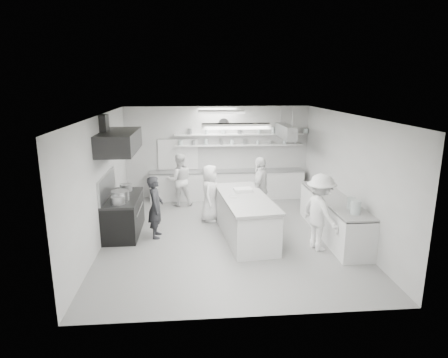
{
  "coord_description": "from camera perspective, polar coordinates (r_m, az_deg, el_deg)",
  "views": [
    {
      "loc": [
        -0.84,
        -9.02,
        3.74
      ],
      "look_at": [
        -0.03,
        0.6,
        1.31
      ],
      "focal_mm": 30.85,
      "sensor_mm": 36.0,
      "label": 1
    }
  ],
  "objects": [
    {
      "name": "pot_rack",
      "position": [
        11.86,
        9.15,
        6.96
      ],
      "size": [
        0.3,
        1.6,
        0.4
      ],
      "primitive_type": "cube",
      "color": "#A1A3A5",
      "rests_on": "ceiling"
    },
    {
      "name": "cook_back",
      "position": [
        11.94,
        -6.63,
        -0.12
      ],
      "size": [
        0.89,
        0.74,
        1.64
      ],
      "primitive_type": "imported",
      "rotation": [
        0.0,
        0.0,
        -2.98
      ],
      "color": "white",
      "rests_on": "floor"
    },
    {
      "name": "ceiling",
      "position": [
        9.09,
        0.51,
        9.51
      ],
      "size": [
        6.0,
        7.0,
        0.02
      ],
      "primitive_type": "cube",
      "color": "silver",
      "rests_on": "wall_back"
    },
    {
      "name": "prep_island",
      "position": [
        9.54,
        3.13,
        -5.78
      ],
      "size": [
        1.28,
        2.79,
        0.99
      ],
      "primitive_type": "cube",
      "rotation": [
        0.0,
        0.0,
        0.11
      ],
      "color": "silver",
      "rests_on": "floor"
    },
    {
      "name": "wall_front",
      "position": [
        6.01,
        3.58,
        -7.76
      ],
      "size": [
        6.0,
        0.04,
        3.0
      ],
      "primitive_type": "cube",
      "color": "beige",
      "rests_on": "floor"
    },
    {
      "name": "bowl_island_b",
      "position": [
        10.1,
        3.7,
        -1.51
      ],
      "size": [
        0.23,
        0.23,
        0.06
      ],
      "primitive_type": "imported",
      "rotation": [
        0.0,
        0.0,
        -0.26
      ],
      "color": "silver",
      "rests_on": "prep_island"
    },
    {
      "name": "cook_island_right",
      "position": [
        10.62,
        5.39,
        -1.47
      ],
      "size": [
        0.86,
        1.14,
        1.8
      ],
      "primitive_type": "imported",
      "rotation": [
        0.0,
        0.0,
        -2.03
      ],
      "color": "white",
      "rests_on": "floor"
    },
    {
      "name": "floor",
      "position": [
        9.8,
        0.47,
        -8.37
      ],
      "size": [
        6.0,
        7.0,
        0.02
      ],
      "primitive_type": "cube",
      "color": "gray",
      "rests_on": "ground"
    },
    {
      "name": "wall_clock",
      "position": [
        12.59,
        -0.05,
        8.23
      ],
      "size": [
        0.32,
        0.05,
        0.32
      ],
      "primitive_type": "cylinder",
      "rotation": [
        1.57,
        0.0,
        0.0
      ],
      "color": "silver",
      "rests_on": "wall_back"
    },
    {
      "name": "stove",
      "position": [
        10.13,
        -14.61,
        -5.3
      ],
      "size": [
        0.8,
        1.8,
        0.9
      ],
      "primitive_type": "cube",
      "color": "black",
      "rests_on": "floor"
    },
    {
      "name": "bowl_island_a",
      "position": [
        9.35,
        1.44,
        -2.78
      ],
      "size": [
        0.27,
        0.27,
        0.06
      ],
      "primitive_type": "imported",
      "rotation": [
        0.0,
        0.0,
        -0.21
      ],
      "color": "#A1A3A5",
      "rests_on": "prep_island"
    },
    {
      "name": "exhaust_hood",
      "position": [
        9.68,
        -15.3,
        5.37
      ],
      "size": [
        0.85,
        2.0,
        0.5
      ],
      "primitive_type": "cube",
      "color": "#272727",
      "rests_on": "wall_left"
    },
    {
      "name": "right_counter",
      "position": [
        10.03,
        15.91,
        -5.47
      ],
      "size": [
        0.74,
        3.3,
        0.94
      ],
      "primitive_type": "cube",
      "color": "silver",
      "rests_on": "floor"
    },
    {
      "name": "shelf_upper",
      "position": [
        12.59,
        2.27,
        6.62
      ],
      "size": [
        4.2,
        0.26,
        0.04
      ],
      "primitive_type": "cube",
      "color": "silver",
      "rests_on": "wall_back"
    },
    {
      "name": "cook_island_left",
      "position": [
        10.57,
        -2.09,
        -2.11
      ],
      "size": [
        0.69,
        0.88,
        1.58
      ],
      "primitive_type": "imported",
      "rotation": [
        0.0,
        0.0,
        1.3
      ],
      "color": "white",
      "rests_on": "floor"
    },
    {
      "name": "bowl_right",
      "position": [
        10.18,
        14.86,
        -2.16
      ],
      "size": [
        0.25,
        0.25,
        0.06
      ],
      "primitive_type": "imported",
      "rotation": [
        0.0,
        0.0,
        0.06
      ],
      "color": "silver",
      "rests_on": "right_counter"
    },
    {
      "name": "back_counter",
      "position": [
        12.7,
        0.5,
        -0.85
      ],
      "size": [
        5.0,
        0.6,
        0.92
      ],
      "primitive_type": "cube",
      "color": "silver",
      "rests_on": "floor"
    },
    {
      "name": "shelf_lower",
      "position": [
        12.64,
        2.26,
        5.05
      ],
      "size": [
        4.2,
        0.26,
        0.04
      ],
      "primitive_type": "cube",
      "color": "silver",
      "rests_on": "wall_back"
    },
    {
      "name": "cook_right",
      "position": [
        8.99,
        14.08,
        -4.82
      ],
      "size": [
        1.0,
        1.3,
        1.77
      ],
      "primitive_type": "imported",
      "rotation": [
        0.0,
        0.0,
        1.91
      ],
      "color": "white",
      "rests_on": "floor"
    },
    {
      "name": "light_fixture_front",
      "position": [
        7.31,
        1.82,
        7.84
      ],
      "size": [
        1.3,
        0.25,
        0.1
      ],
      "primitive_type": "cube",
      "color": "silver",
      "rests_on": "ceiling"
    },
    {
      "name": "wall_right",
      "position": [
        10.05,
        17.77,
        0.56
      ],
      "size": [
        0.04,
        7.0,
        3.0
      ],
      "primitive_type": "cube",
      "color": "beige",
      "rests_on": "floor"
    },
    {
      "name": "pass_through_window",
      "position": [
        12.72,
        -6.82,
        3.64
      ],
      "size": [
        1.3,
        0.04,
        1.0
      ],
      "primitive_type": "cube",
      "color": "black",
      "rests_on": "wall_back"
    },
    {
      "name": "stove_pot",
      "position": [
        9.66,
        -15.13,
        -2.52
      ],
      "size": [
        0.43,
        0.43,
        0.29
      ],
      "primitive_type": "cylinder",
      "color": "#A1A3A5",
      "rests_on": "stove"
    },
    {
      "name": "wall_back",
      "position": [
        12.75,
        -0.96,
        3.99
      ],
      "size": [
        6.0,
        0.04,
        3.0
      ],
      "primitive_type": "cube",
      "color": "beige",
      "rests_on": "floor"
    },
    {
      "name": "cook_stove",
      "position": [
        9.6,
        -10.1,
        -4.1
      ],
      "size": [
        0.38,
        0.57,
        1.55
      ],
      "primitive_type": "imported",
      "rotation": [
        0.0,
        0.0,
        1.55
      ],
      "color": "#28292D",
      "rests_on": "floor"
    },
    {
      "name": "wall_left",
      "position": [
        9.54,
        -17.75,
        -0.14
      ],
      "size": [
        0.04,
        7.0,
        3.0
      ],
      "primitive_type": "cube",
      "color": "beige",
      "rests_on": "floor"
    },
    {
      "name": "light_fixture_rear",
      "position": [
        10.88,
        -0.38,
        9.9
      ],
      "size": [
        1.3,
        0.25,
        0.1
      ],
      "primitive_type": "cube",
      "color": "silver",
      "rests_on": "ceiling"
    }
  ]
}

